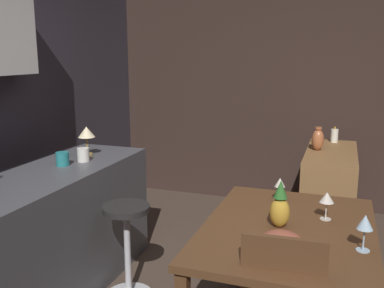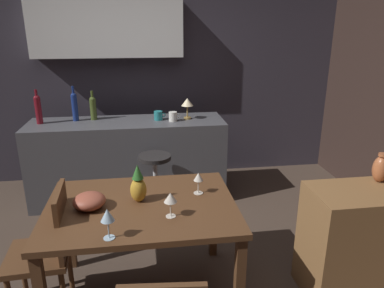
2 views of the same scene
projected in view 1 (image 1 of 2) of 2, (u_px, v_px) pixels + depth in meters
The scene contains 15 objects.
wall_side_right at pixel (272, 89), 4.80m from camera, with size 0.10×4.40×2.60m, color #33231E.
dining_table at pixel (288, 241), 2.43m from camera, with size 1.27×0.92×0.74m.
kitchen_counter at pixel (38, 244), 2.87m from camera, with size 2.10×0.60×0.90m, color #4C4C51.
sideboard_cabinet at pixel (329, 194), 3.99m from camera, with size 1.10×0.44×0.82m, color olive.
bar_stool at pixel (127, 250), 2.96m from camera, with size 0.34×0.34×0.69m.
wine_glass_left at pixel (280, 184), 2.80m from camera, with size 0.07×0.07×0.16m.
wine_glass_right at pixel (327, 198), 2.49m from camera, with size 0.08×0.08×0.16m.
wine_glass_center at pixel (365, 223), 2.09m from camera, with size 0.08×0.08×0.19m.
pineapple_centerpiece at pixel (280, 207), 2.39m from camera, with size 0.11×0.11×0.27m.
fruit_bowl at pixel (281, 242), 2.09m from camera, with size 0.21×0.21×0.10m, color #9E4C38.
cup_teal at pixel (63, 159), 3.08m from camera, with size 0.13×0.09×0.10m.
cup_white at pixel (83, 155), 3.20m from camera, with size 0.12×0.09×0.10m.
counter_lamp at pixel (87, 134), 3.35m from camera, with size 0.13×0.13×0.23m.
pillar_candle_tall at pixel (334, 136), 4.29m from camera, with size 0.07×0.07×0.16m.
vase_copper at pixel (318, 139), 3.92m from camera, with size 0.11×0.11×0.21m.
Camera 1 is at (-2.30, -0.46, 1.69)m, focal length 40.52 mm.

